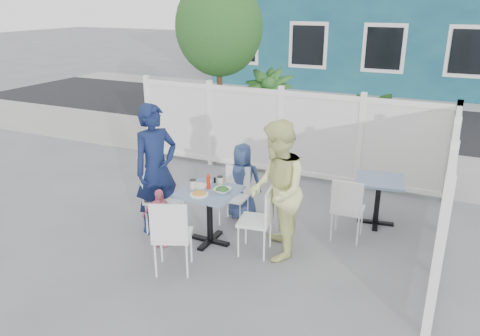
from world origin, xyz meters
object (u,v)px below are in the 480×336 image
at_px(utility_cabinet, 175,110).
at_px(woman, 277,191).
at_px(man, 156,169).
at_px(toddler, 160,217).
at_px(chair_back, 235,191).
at_px(chair_right, 261,216).
at_px(spare_table, 379,189).
at_px(chair_near, 171,232).
at_px(boy, 242,181).
at_px(main_table, 209,202).
at_px(chair_left, 159,194).

height_order(utility_cabinet, woman, woman).
bearing_deg(woman, man, -112.36).
xyz_separation_m(utility_cabinet, toddler, (2.81, -4.77, -0.19)).
height_order(utility_cabinet, chair_back, utility_cabinet).
xyz_separation_m(utility_cabinet, man, (2.52, -4.39, 0.32)).
xyz_separation_m(chair_right, chair_back, (-0.70, 0.71, -0.05)).
bearing_deg(toddler, utility_cabinet, 100.26).
height_order(man, toddler, man).
xyz_separation_m(utility_cabinet, spare_table, (5.31, -2.90, -0.05)).
xyz_separation_m(utility_cabinet, chair_near, (3.34, -5.30, -0.04)).
relative_size(chair_right, boy, 0.80).
bearing_deg(chair_near, man, 109.07).
relative_size(utility_cabinet, spare_table, 1.57).
bearing_deg(main_table, toddler, -148.68).
distance_m(chair_near, woman, 1.38).
relative_size(chair_right, chair_back, 1.10).
distance_m(spare_table, boy, 1.98).
xyz_separation_m(utility_cabinet, boy, (3.43, -3.50, -0.02)).
bearing_deg(boy, woman, 118.35).
height_order(man, boy, man).
height_order(spare_table, chair_near, chair_near).
bearing_deg(chair_right, toddler, 96.80).
bearing_deg(boy, utility_cabinet, -62.79).
bearing_deg(boy, man, 27.24).
bearing_deg(boy, chair_right, 109.81).
relative_size(main_table, man, 0.41).
distance_m(chair_left, chair_right, 1.53).
height_order(man, woman, man).
relative_size(chair_left, woman, 0.55).
distance_m(spare_table, man, 3.18).
relative_size(utility_cabinet, toddler, 1.48).
bearing_deg(main_table, chair_left, -179.95).
bearing_deg(man, chair_left, -99.79).
bearing_deg(main_table, boy, 86.49).
relative_size(spare_table, toddler, 0.95).
bearing_deg(chair_left, chair_back, 135.03).
relative_size(man, toddler, 2.28).
xyz_separation_m(main_table, man, (-0.85, 0.03, 0.33)).
height_order(utility_cabinet, chair_left, utility_cabinet).
distance_m(chair_left, chair_back, 1.11).
distance_m(chair_right, woman, 0.40).
distance_m(utility_cabinet, chair_near, 6.26).
bearing_deg(main_table, man, 177.73).
bearing_deg(chair_back, spare_table, -160.69).
height_order(spare_table, toddler, toddler).
bearing_deg(spare_table, utility_cabinet, 151.34).
xyz_separation_m(main_table, chair_near, (-0.03, -0.87, -0.03)).
bearing_deg(chair_near, spare_table, 27.57).
bearing_deg(chair_near, main_table, 64.87).
height_order(main_table, man, man).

